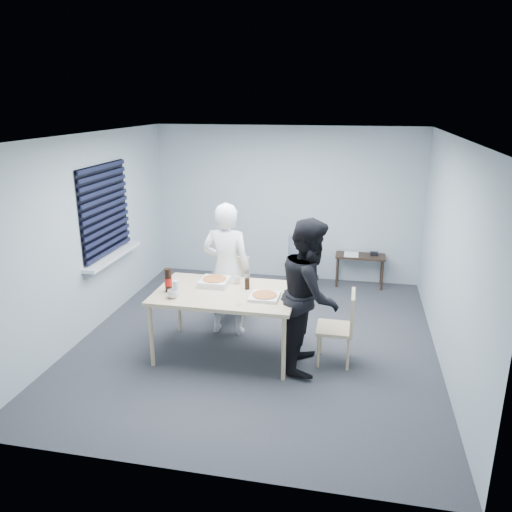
% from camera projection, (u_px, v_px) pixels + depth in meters
% --- Properties ---
extents(room, '(5.00, 5.00, 5.00)m').
position_uv_depth(room, '(108.00, 218.00, 6.89)').
color(room, '#2A2B2F').
rests_on(room, ground).
extents(dining_table, '(1.67, 1.06, 0.81)m').
position_uv_depth(dining_table, '(226.00, 296.00, 5.96)').
color(dining_table, tan).
rests_on(dining_table, ground).
extents(chair_far, '(0.42, 0.42, 0.89)m').
position_uv_depth(chair_far, '(234.00, 284.00, 7.03)').
color(chair_far, tan).
rests_on(chair_far, ground).
extents(chair_right, '(0.42, 0.42, 0.89)m').
position_uv_depth(chair_right, '(343.00, 323.00, 5.81)').
color(chair_right, tan).
rests_on(chair_right, ground).
extents(person_white, '(0.65, 0.42, 1.77)m').
position_uv_depth(person_white, '(227.00, 269.00, 6.49)').
color(person_white, silver).
rests_on(person_white, ground).
extents(person_black, '(0.47, 0.86, 1.77)m').
position_uv_depth(person_black, '(310.00, 294.00, 5.66)').
color(person_black, black).
rests_on(person_black, ground).
extents(side_table, '(0.81, 0.36, 0.54)m').
position_uv_depth(side_table, '(360.00, 260.00, 8.27)').
color(side_table, '#312416').
rests_on(side_table, ground).
extents(stool, '(0.38, 0.38, 0.53)m').
position_uv_depth(stool, '(298.00, 267.00, 8.02)').
color(stool, black).
rests_on(stool, ground).
extents(backpack, '(0.30, 0.22, 0.42)m').
position_uv_depth(backpack, '(298.00, 249.00, 7.91)').
color(backpack, slate).
rests_on(backpack, stool).
extents(pizza_box_a, '(0.34, 0.34, 0.08)m').
position_uv_depth(pizza_box_a, '(215.00, 282.00, 6.15)').
color(pizza_box_a, silver).
rests_on(pizza_box_a, dining_table).
extents(pizza_box_b, '(0.33, 0.33, 0.05)m').
position_uv_depth(pizza_box_b, '(265.00, 296.00, 5.74)').
color(pizza_box_b, silver).
rests_on(pizza_box_b, dining_table).
extents(mug_a, '(0.17, 0.17, 0.10)m').
position_uv_depth(mug_a, '(173.00, 294.00, 5.74)').
color(mug_a, silver).
rests_on(mug_a, dining_table).
extents(mug_b, '(0.10, 0.10, 0.09)m').
position_uv_depth(mug_b, '(237.00, 280.00, 6.19)').
color(mug_b, silver).
rests_on(mug_b, dining_table).
extents(cola_glass, '(0.08, 0.08, 0.14)m').
position_uv_depth(cola_glass, '(247.00, 284.00, 6.00)').
color(cola_glass, black).
rests_on(cola_glass, dining_table).
extents(soda_bottle, '(0.09, 0.09, 0.28)m').
position_uv_depth(soda_bottle, '(168.00, 281.00, 5.90)').
color(soda_bottle, black).
rests_on(soda_bottle, dining_table).
extents(plastic_cups, '(0.09, 0.09, 0.18)m').
position_uv_depth(plastic_cups, '(176.00, 288.00, 5.80)').
color(plastic_cups, silver).
rests_on(plastic_cups, dining_table).
extents(rubber_band, '(0.06, 0.06, 0.00)m').
position_uv_depth(rubber_band, '(239.00, 305.00, 5.56)').
color(rubber_band, red).
rests_on(rubber_band, dining_table).
extents(papers, '(0.31, 0.37, 0.01)m').
position_uv_depth(papers, '(351.00, 254.00, 8.27)').
color(papers, white).
rests_on(papers, side_table).
extents(black_box, '(0.15, 0.13, 0.05)m').
position_uv_depth(black_box, '(374.00, 254.00, 8.23)').
color(black_box, black).
rests_on(black_box, side_table).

